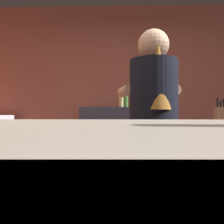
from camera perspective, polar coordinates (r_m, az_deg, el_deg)
wall_back at (r=3.63m, az=4.02°, el=4.12°), size 5.20×0.10×2.70m
prep_counter at (r=2.28m, az=14.97°, el=-15.88°), size 2.10×0.60×0.93m
back_shelf at (r=3.37m, az=0.85°, el=-8.71°), size 0.98×0.36×1.16m
bartender at (r=1.70m, az=10.08°, el=-4.02°), size 0.47×0.54×1.68m
knife_block at (r=2.32m, az=24.83°, el=-1.23°), size 0.10×0.08×0.28m
mixing_bowl at (r=2.10m, az=2.60°, el=-3.62°), size 0.17×0.17×0.05m
chefs_knife at (r=2.15m, az=15.84°, el=-4.04°), size 0.24×0.05×0.01m
bottle_hot_sauce at (r=3.41m, az=3.32°, el=2.76°), size 0.07×0.07×0.25m
bottle_soy at (r=3.25m, az=2.23°, el=2.88°), size 0.06×0.06×0.24m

